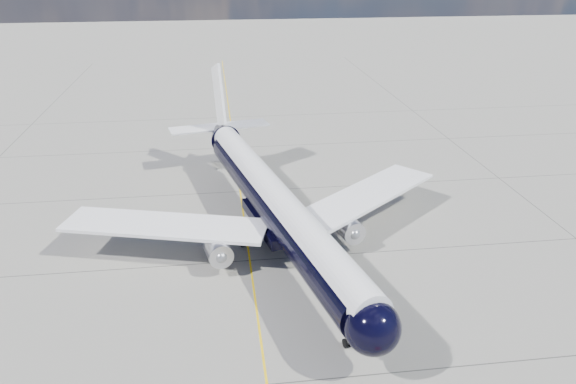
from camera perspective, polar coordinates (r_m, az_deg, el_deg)
The scene contains 3 objects.
ground at distance 66.29m, azimuth -5.11°, elevation 1.75°, with size 320.00×320.00×0.00m, color gray.
taxiway_centerline at distance 61.67m, azimuth -4.88°, elevation 0.05°, with size 0.16×160.00×0.01m, color yellow.
main_airliner at distance 49.79m, azimuth -1.66°, elevation -0.79°, with size 35.49×43.78×12.75m.
Camera 1 is at (-2.25, -31.62, 24.34)m, focal length 35.00 mm.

